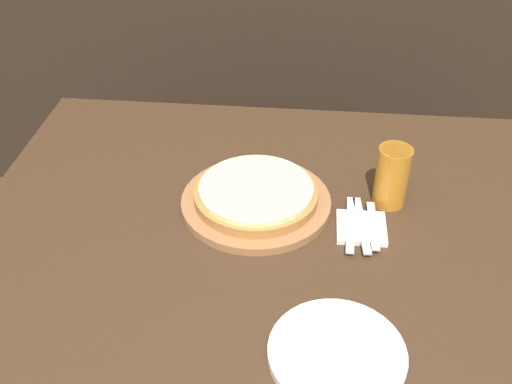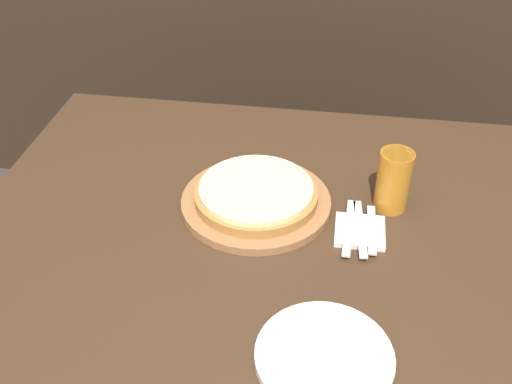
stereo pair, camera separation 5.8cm
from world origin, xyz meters
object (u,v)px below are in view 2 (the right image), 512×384
at_px(fork, 349,227).
at_px(dinner_knife, 360,228).
at_px(pizza_on_board, 256,197).
at_px(spoon, 372,229).
at_px(beer_glass, 394,178).
at_px(dinner_plate, 324,357).

bearing_deg(fork, dinner_knife, 0.00).
xyz_separation_m(pizza_on_board, spoon, (0.27, -0.06, -0.01)).
height_order(dinner_knife, spoon, same).
relative_size(fork, spoon, 1.18).
xyz_separation_m(pizza_on_board, dinner_knife, (0.24, -0.06, -0.01)).
bearing_deg(beer_glass, spoon, -111.24).
height_order(dinner_plate, spoon, dinner_plate).
bearing_deg(pizza_on_board, spoon, -13.47).
distance_m(pizza_on_board, fork, 0.23).
distance_m(beer_glass, spoon, 0.13).
bearing_deg(fork, dinner_plate, -95.31).
bearing_deg(fork, pizza_on_board, 163.60).
bearing_deg(fork, spoon, 0.00).
relative_size(pizza_on_board, beer_glass, 2.37).
relative_size(dinner_plate, dinner_knife, 1.27).
bearing_deg(dinner_plate, beer_glass, 74.88).
relative_size(beer_glass, spoon, 0.90).
distance_m(pizza_on_board, dinner_plate, 0.46).
relative_size(beer_glass, dinner_knife, 0.76).
bearing_deg(spoon, fork, 180.00).
height_order(beer_glass, fork, beer_glass).
bearing_deg(dinner_knife, pizza_on_board, 165.21).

